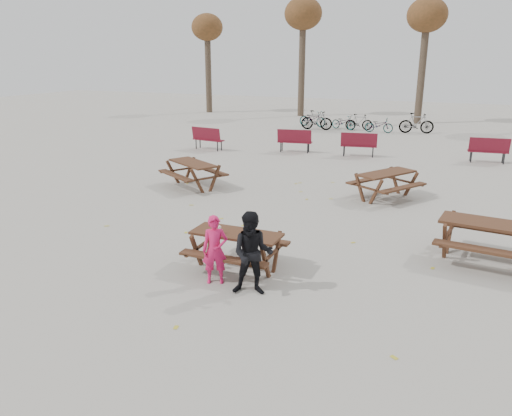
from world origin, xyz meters
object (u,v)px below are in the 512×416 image
at_px(main_picnic_table, 236,241).
at_px(soda_bottle, 220,230).
at_px(adult, 253,254).
at_px(picnic_table_far, 386,185).
at_px(child, 215,250).
at_px(picnic_table_north, 193,175).
at_px(picnic_table_east, 491,243).
at_px(food_tray, 247,235).

height_order(main_picnic_table, soda_bottle, soda_bottle).
bearing_deg(soda_bottle, main_picnic_table, 34.85).
xyz_separation_m(adult, picnic_table_far, (1.20, 7.28, -0.37)).
relative_size(child, picnic_table_north, 0.69).
bearing_deg(picnic_table_east, picnic_table_north, 167.82).
distance_m(picnic_table_north, picnic_table_far, 6.09).
distance_m(main_picnic_table, picnic_table_north, 6.70).
distance_m(food_tray, child, 0.76).
bearing_deg(picnic_table_far, child, -164.29).
bearing_deg(adult, soda_bottle, 128.02).
distance_m(main_picnic_table, soda_bottle, 0.42).
xyz_separation_m(main_picnic_table, child, (-0.10, -0.73, 0.07)).
bearing_deg(main_picnic_table, picnic_table_north, 127.33).
bearing_deg(picnic_table_far, main_picnic_table, -165.20).
relative_size(main_picnic_table, picnic_table_north, 0.94).
bearing_deg(adult, picnic_table_north, 110.28).
bearing_deg(adult, picnic_table_east, 21.27).
distance_m(adult, picnic_table_east, 5.11).
xyz_separation_m(soda_bottle, picnic_table_east, (4.98, 2.49, -0.41)).
height_order(main_picnic_table, child, child).
bearing_deg(child, picnic_table_north, 98.46).
relative_size(main_picnic_table, adult, 1.16).
bearing_deg(main_picnic_table, child, -97.58).
distance_m(child, adult, 0.85).
bearing_deg(picnic_table_far, food_tray, -162.75).
height_order(food_tray, child, child).
distance_m(food_tray, adult, 0.92).
bearing_deg(picnic_table_north, child, -26.67).
bearing_deg(picnic_table_north, picnic_table_east, 11.11).
bearing_deg(soda_bottle, picnic_table_north, 124.50).
xyz_separation_m(soda_bottle, picnic_table_far, (2.20, 6.59, -0.44)).
bearing_deg(food_tray, main_picnic_table, 163.87).
height_order(adult, picnic_table_north, adult).
distance_m(food_tray, picnic_table_far, 6.70).
height_order(main_picnic_table, picnic_table_north, picnic_table_north).
relative_size(food_tray, picnic_table_far, 0.10).
bearing_deg(picnic_table_north, food_tray, -21.13).
relative_size(food_tray, picnic_table_east, 0.09).
bearing_deg(adult, main_picnic_table, 112.34).
distance_m(soda_bottle, adult, 1.22).
bearing_deg(adult, child, 152.35).
height_order(soda_bottle, adult, adult).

